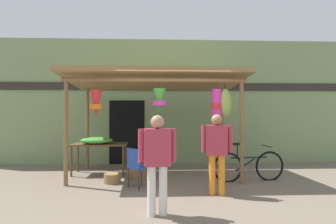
% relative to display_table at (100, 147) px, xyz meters
% --- Properties ---
extents(ground_plane, '(30.00, 30.00, 0.00)m').
position_rel_display_table_xyz_m(ground_plane, '(1.85, -1.10, -0.71)').
color(ground_plane, '#756656').
extents(shop_facade, '(12.82, 0.29, 3.94)m').
position_rel_display_table_xyz_m(shop_facade, '(1.84, 1.49, 1.26)').
color(shop_facade, '#7A9360').
rests_on(shop_facade, ground_plane).
extents(market_stall_canopy, '(4.39, 2.32, 2.60)m').
position_rel_display_table_xyz_m(market_stall_canopy, '(1.52, -0.37, 1.59)').
color(market_stall_canopy, brown).
rests_on(market_stall_canopy, ground_plane).
extents(display_table, '(1.40, 0.67, 0.79)m').
position_rel_display_table_xyz_m(display_table, '(0.00, 0.00, 0.00)').
color(display_table, brown).
rests_on(display_table, ground_plane).
extents(flower_heap_on_table, '(0.83, 0.58, 0.17)m').
position_rel_display_table_xyz_m(flower_heap_on_table, '(-0.05, -0.08, 0.17)').
color(flower_heap_on_table, green).
rests_on(flower_heap_on_table, display_table).
extents(folding_chair, '(0.57, 0.57, 0.84)m').
position_rel_display_table_xyz_m(folding_chair, '(1.08, -1.44, -0.20)').
color(folding_chair, '#2347A8').
rests_on(folding_chair, ground_plane).
extents(wicker_basket_by_table, '(0.52, 0.52, 0.27)m').
position_rel_display_table_xyz_m(wicker_basket_by_table, '(1.10, -0.62, -0.57)').
color(wicker_basket_by_table, brown).
rests_on(wicker_basket_by_table, ground_plane).
extents(wicker_basket_spare, '(0.38, 0.38, 0.21)m').
position_rel_display_table_xyz_m(wicker_basket_spare, '(0.48, -0.96, -0.60)').
color(wicker_basket_spare, olive).
rests_on(wicker_basket_spare, ground_plane).
extents(parked_bicycle, '(1.74, 0.44, 0.92)m').
position_rel_display_table_xyz_m(parked_bicycle, '(3.64, -0.94, -0.36)').
color(parked_bicycle, black).
rests_on(parked_bicycle, ground_plane).
extents(vendor_in_orange, '(0.59, 0.27, 1.54)m').
position_rel_display_table_xyz_m(vendor_in_orange, '(1.50, -2.98, 0.19)').
color(vendor_in_orange, silver).
rests_on(vendor_in_orange, ground_plane).
extents(customer_foreground, '(0.58, 0.30, 1.55)m').
position_rel_display_table_xyz_m(customer_foreground, '(2.65, -1.97, 0.20)').
color(customer_foreground, orange).
rests_on(customer_foreground, ground_plane).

